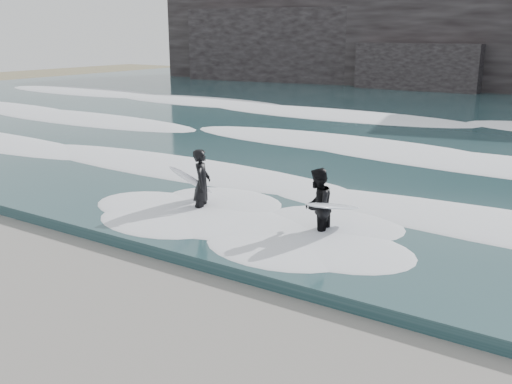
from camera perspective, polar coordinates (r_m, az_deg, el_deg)
ground at (r=10.15m, az=-15.25°, el=-13.76°), size 120.00×120.00×0.00m
sea at (r=35.68m, az=21.96°, el=6.96°), size 90.00×52.00×0.30m
foam_near at (r=16.82m, az=7.94°, el=0.06°), size 60.00×3.20×0.20m
foam_mid at (r=23.19m, az=15.41°, el=4.03°), size 60.00×4.00×0.24m
foam_far at (r=31.76m, az=20.53°, el=6.69°), size 60.00×4.80×0.30m
surfer_left at (r=15.43m, az=-5.58°, el=0.85°), size 1.03×1.72×1.91m
surfer_right at (r=13.55m, az=6.31°, el=-1.41°), size 1.26×2.16×1.84m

